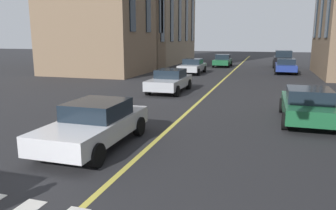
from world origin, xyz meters
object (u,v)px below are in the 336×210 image
object	(u,v)px
car_silver_far	(192,66)
car_green_mid	(308,105)
car_green_trailing	(223,61)
car_white_parked_b	(95,124)
car_black_oncoming	(283,59)
car_silver_near	(170,81)
car_blue_parked_a	(286,66)

from	to	relation	value
car_silver_far	car_green_mid	size ratio (longest dim) A/B	1.00
car_green_trailing	car_white_parked_b	xyz separation A→B (m)	(-29.13, -0.08, 0.00)
car_black_oncoming	car_silver_near	size ratio (longest dim) A/B	1.07
car_silver_near	car_silver_far	world-z (taller)	same
car_white_parked_b	car_silver_far	bearing A→B (deg)	4.77
car_blue_parked_a	car_white_parked_b	size ratio (longest dim) A/B	1.00
car_blue_parked_a	car_green_trailing	bearing A→B (deg)	50.73
car_black_oncoming	car_green_mid	bearing A→B (deg)	-180.00
car_blue_parked_a	car_green_trailing	xyz separation A→B (m)	(5.39, 6.60, -0.00)
car_silver_far	car_black_oncoming	bearing A→B (deg)	-40.82
car_green_trailing	car_black_oncoming	distance (m)	6.74
car_green_trailing	car_silver_far	xyz separation A→B (m)	(-8.19, 1.66, 0.00)
car_blue_parked_a	car_black_oncoming	distance (m)	6.77
car_white_parked_b	car_green_mid	bearing A→B (deg)	-52.50
car_blue_parked_a	car_black_oncoming	size ratio (longest dim) A/B	0.94
car_green_trailing	car_silver_far	world-z (taller)	car_green_trailing
car_black_oncoming	car_white_parked_b	world-z (taller)	car_black_oncoming
car_silver_near	car_silver_far	distance (m)	10.57
car_blue_parked_a	car_silver_far	size ratio (longest dim) A/B	1.00
car_green_trailing	car_green_mid	distance (m)	25.02
car_black_oncoming	car_green_mid	xyz separation A→B (m)	(-25.51, -0.00, -0.27)
car_green_trailing	car_white_parked_b	bearing A→B (deg)	-179.83
car_green_trailing	car_black_oncoming	bearing A→B (deg)	-78.24
car_silver_far	car_white_parked_b	size ratio (longest dim) A/B	1.00
car_green_mid	car_black_oncoming	bearing A→B (deg)	0.00
car_silver_far	car_white_parked_b	xyz separation A→B (m)	(-20.94, -1.75, 0.00)
car_white_parked_b	car_green_mid	size ratio (longest dim) A/B	1.00
car_silver_near	car_green_mid	bearing A→B (deg)	-126.68
car_silver_near	car_green_mid	world-z (taller)	same
car_black_oncoming	car_silver_near	xyz separation A→B (m)	(-20.09, 7.28, -0.27)
car_black_oncoming	car_white_parked_b	size ratio (longest dim) A/B	1.07
car_silver_near	car_green_mid	size ratio (longest dim) A/B	1.00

